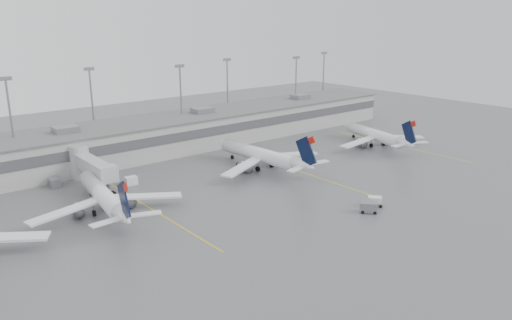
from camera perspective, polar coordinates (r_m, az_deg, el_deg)
ground at (r=79.88m, az=8.31°, el=-7.81°), size 260.00×260.00×0.00m
terminal at (r=122.93m, az=-11.92°, el=2.65°), size 152.00×17.00×9.45m
light_masts at (r=126.46m, az=-13.36°, el=6.57°), size 142.40×8.00×20.60m
jet_bridge_right at (r=104.16m, az=-18.72°, el=-0.50°), size 4.00×17.20×7.00m
stand_markings at (r=96.35m, az=-2.26°, el=-3.37°), size 105.25×40.00×0.01m
jet_mid_left at (r=87.97m, az=-16.96°, el=-4.03°), size 25.65×28.93×9.39m
jet_mid_right at (r=108.15m, az=0.83°, el=0.55°), size 27.23×30.58×9.89m
jet_far_right at (r=130.92m, az=13.64°, el=2.77°), size 24.54×27.85×9.18m
baggage_tug at (r=90.31m, az=13.41°, el=-4.74°), size 3.02×3.09×1.73m
baggage_cart at (r=87.14m, az=12.76°, el=-5.29°), size 3.11×3.19×1.82m
gse_uld_b at (r=101.76m, az=-14.07°, el=-2.30°), size 2.43×1.74×1.63m
gse_uld_c at (r=115.42m, az=0.68°, el=0.39°), size 2.53×1.94×1.61m
gse_loader at (r=105.04m, az=-22.06°, el=-2.40°), size 1.97×2.97×1.78m
cone_b at (r=99.68m, az=-15.08°, el=-3.08°), size 0.38×0.38×0.61m
cone_c at (r=111.22m, az=2.75°, el=-0.46°), size 0.49×0.49×0.78m
cone_d at (r=143.79m, az=11.33°, el=3.08°), size 0.45×0.45×0.72m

